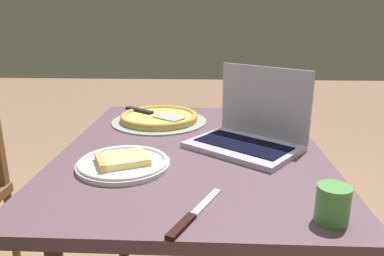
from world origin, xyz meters
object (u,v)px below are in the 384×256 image
(laptop, at_px, (250,130))
(dining_table, at_px, (193,169))
(table_knife, at_px, (191,217))
(drink_cup, at_px, (333,204))
(pizza_plate, at_px, (123,163))
(pizza_tray, at_px, (159,118))

(laptop, bearing_deg, dining_table, -87.37)
(dining_table, height_order, table_knife, table_knife)
(laptop, height_order, drink_cup, laptop)
(pizza_plate, bearing_deg, dining_table, 134.70)
(laptop, bearing_deg, drink_cup, 14.73)
(dining_table, height_order, pizza_tray, pizza_tray)
(dining_table, height_order, drink_cup, drink_cup)
(table_knife, bearing_deg, drink_cup, 90.17)
(pizza_plate, height_order, table_knife, pizza_plate)
(table_knife, bearing_deg, pizza_plate, -142.12)
(pizza_tray, distance_m, drink_cup, 0.88)
(dining_table, distance_m, laptop, 0.23)
(table_knife, bearing_deg, dining_table, -177.74)
(dining_table, xyz_separation_m, pizza_tray, (-0.29, -0.15, 0.10))
(pizza_plate, distance_m, drink_cup, 0.57)
(dining_table, distance_m, table_knife, 0.47)
(dining_table, relative_size, pizza_tray, 2.82)
(laptop, distance_m, pizza_plate, 0.43)
(laptop, distance_m, drink_cup, 0.48)
(drink_cup, bearing_deg, laptop, -165.27)
(pizza_plate, relative_size, drink_cup, 3.29)
(dining_table, bearing_deg, laptop, 92.63)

